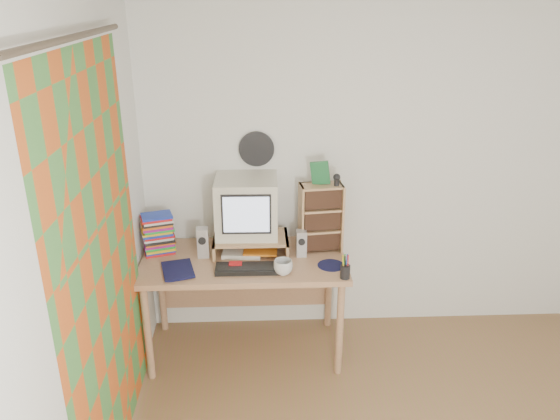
{
  "coord_description": "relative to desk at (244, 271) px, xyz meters",
  "views": [
    {
      "loc": [
        -0.92,
        -1.99,
        2.46
      ],
      "look_at": [
        -0.78,
        1.33,
        1.13
      ],
      "focal_mm": 35.0,
      "sensor_mm": 36.0,
      "label": 1
    }
  ],
  "objects": [
    {
      "name": "keyboard",
      "position": [
        0.04,
        -0.24,
        0.15
      ],
      "size": [
        0.45,
        0.15,
        0.03
      ],
      "primitive_type": "cube",
      "rotation": [
        0.0,
        0.0,
        -0.01
      ],
      "color": "black",
      "rests_on": "desk"
    },
    {
      "name": "mousepad",
      "position": [
        0.59,
        -0.19,
        0.14
      ],
      "size": [
        0.19,
        0.19,
        0.0
      ],
      "primitive_type": "cylinder",
      "rotation": [
        0.0,
        0.0,
        0.05
      ],
      "color": "#0F1335",
      "rests_on": "desk"
    },
    {
      "name": "speaker_left",
      "position": [
        -0.28,
        -0.02,
        0.24
      ],
      "size": [
        0.08,
        0.08,
        0.21
      ],
      "primitive_type": "cube",
      "rotation": [
        0.0,
        0.0,
        0.07
      ],
      "color": "#B2B3B7",
      "rests_on": "desk"
    },
    {
      "name": "monitor_riser",
      "position": [
        0.05,
        0.04,
        0.23
      ],
      "size": [
        0.52,
        0.3,
        0.12
      ],
      "color": "tan",
      "rests_on": "desk"
    },
    {
      "name": "wall_disc",
      "position": [
        0.1,
        0.29,
        0.81
      ],
      "size": [
        0.25,
        0.02,
        0.25
      ],
      "primitive_type": "cylinder",
      "rotation": [
        1.57,
        0.0,
        0.0
      ],
      "color": "black",
      "rests_on": "back_wall"
    },
    {
      "name": "webcam",
      "position": [
        0.64,
        0.04,
        0.66
      ],
      "size": [
        0.05,
        0.05,
        0.08
      ],
      "primitive_type": null,
      "rotation": [
        0.0,
        0.0,
        0.11
      ],
      "color": "black",
      "rests_on": "cd_rack"
    },
    {
      "name": "curtain",
      "position": [
        -0.68,
        -0.96,
        0.53
      ],
      "size": [
        0.0,
        2.2,
        2.2
      ],
      "primitive_type": "plane",
      "rotation": [
        1.57,
        0.0,
        1.57
      ],
      "color": "#C5531B",
      "rests_on": "left_wall"
    },
    {
      "name": "left_wall",
      "position": [
        -0.72,
        -1.44,
        0.63
      ],
      "size": [
        0.0,
        3.5,
        3.5
      ],
      "primitive_type": "plane",
      "rotation": [
        1.57,
        0.0,
        1.57
      ],
      "color": "silver",
      "rests_on": "floor"
    },
    {
      "name": "red_box",
      "position": [
        -0.05,
        -0.21,
        0.16
      ],
      "size": [
        0.09,
        0.05,
        0.04
      ],
      "primitive_type": "cube",
      "rotation": [
        0.0,
        0.0,
        -0.01
      ],
      "color": "red",
      "rests_on": "desk"
    },
    {
      "name": "speaker_right",
      "position": [
        0.4,
        -0.03,
        0.23
      ],
      "size": [
        0.07,
        0.07,
        0.19
      ],
      "primitive_type": "cube",
      "rotation": [
        0.0,
        0.0,
        0.05
      ],
      "color": "#B2B3B7",
      "rests_on": "desk"
    },
    {
      "name": "desk",
      "position": [
        0.0,
        0.0,
        0.0
      ],
      "size": [
        1.4,
        0.7,
        0.75
      ],
      "color": "tan",
      "rests_on": "floor"
    },
    {
      "name": "game_box",
      "position": [
        0.53,
        0.08,
        0.7
      ],
      "size": [
        0.13,
        0.05,
        0.16
      ],
      "primitive_type": "cube",
      "rotation": [
        0.0,
        0.0,
        -0.24
      ],
      "color": "#1B6132",
      "rests_on": "cd_rack"
    },
    {
      "name": "dvd_stack",
      "position": [
        -0.59,
        0.05,
        0.28
      ],
      "size": [
        0.24,
        0.2,
        0.29
      ],
      "primitive_type": null,
      "rotation": [
        0.0,
        0.0,
        0.3
      ],
      "color": "brown",
      "rests_on": "desk"
    },
    {
      "name": "crt_monitor",
      "position": [
        0.03,
        0.09,
        0.46
      ],
      "size": [
        0.43,
        0.43,
        0.4
      ],
      "primitive_type": "cube",
      "rotation": [
        0.0,
        0.0,
        -0.02
      ],
      "color": "beige",
      "rests_on": "monitor_riser"
    },
    {
      "name": "pen_cup",
      "position": [
        0.66,
        -0.37,
        0.2
      ],
      "size": [
        0.08,
        0.08,
        0.13
      ],
      "primitive_type": null,
      "rotation": [
        0.0,
        0.0,
        -0.29
      ],
      "color": "black",
      "rests_on": "desk"
    },
    {
      "name": "diary",
      "position": [
        -0.52,
        -0.26,
        0.16
      ],
      "size": [
        0.27,
        0.23,
        0.05
      ],
      "primitive_type": "imported",
      "rotation": [
        0.0,
        0.0,
        0.24
      ],
      "color": "#0F1038",
      "rests_on": "desk"
    },
    {
      "name": "cd_rack",
      "position": [
        0.54,
        0.06,
        0.38
      ],
      "size": [
        0.31,
        0.19,
        0.49
      ],
      "primitive_type": "cube",
      "rotation": [
        0.0,
        0.0,
        0.12
      ],
      "color": "tan",
      "rests_on": "desk"
    },
    {
      "name": "back_wall",
      "position": [
        1.03,
        0.31,
        0.63
      ],
      "size": [
        3.5,
        0.0,
        3.5
      ],
      "primitive_type": "plane",
      "rotation": [
        1.57,
        0.0,
        0.0
      ],
      "color": "silver",
      "rests_on": "floor"
    },
    {
      "name": "mug",
      "position": [
        0.26,
        -0.3,
        0.18
      ],
      "size": [
        0.16,
        0.16,
        0.1
      ],
      "primitive_type": "imported",
      "rotation": [
        0.0,
        0.0,
        0.33
      ],
      "color": "silver",
      "rests_on": "desk"
    },
    {
      "name": "papers",
      "position": [
        0.04,
        0.01,
        0.15
      ],
      "size": [
        0.28,
        0.22,
        0.04
      ],
      "primitive_type": null,
      "rotation": [
        0.0,
        0.0,
        -0.09
      ],
      "color": "silver",
      "rests_on": "desk"
    }
  ]
}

